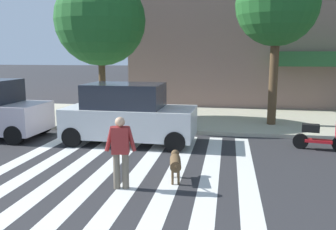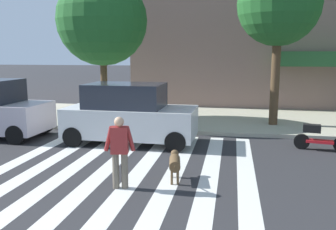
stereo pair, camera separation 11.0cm
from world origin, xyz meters
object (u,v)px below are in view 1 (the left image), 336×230
object	(u,v)px
pedestrian_dog_walker	(121,149)
dog_on_leash	(175,162)
street_tree_nearest	(100,21)
parked_scooter	(321,135)
parked_car_behind_first	(129,115)
street_tree_middle	(277,5)

from	to	relation	value
pedestrian_dog_walker	dog_on_leash	xyz separation A→B (m)	(1.12, 0.73, -0.48)
street_tree_nearest	pedestrian_dog_walker	world-z (taller)	street_tree_nearest
parked_scooter	dog_on_leash	distance (m)	5.34
parked_car_behind_first	street_tree_middle	size ratio (longest dim) A/B	0.69
street_tree_nearest	street_tree_middle	bearing A→B (deg)	0.14
street_tree_middle	parked_scooter	bearing A→B (deg)	-71.09
street_tree_nearest	dog_on_leash	bearing A→B (deg)	-57.74
parked_car_behind_first	pedestrian_dog_walker	size ratio (longest dim) A/B	2.67
street_tree_nearest	street_tree_middle	world-z (taller)	street_tree_middle
pedestrian_dog_walker	dog_on_leash	distance (m)	1.42
parked_car_behind_first	street_tree_nearest	bearing A→B (deg)	122.32
street_tree_nearest	parked_scooter	bearing A→B (deg)	-21.47
parked_scooter	street_tree_middle	xyz separation A→B (m)	(-1.13, 3.29, 4.36)
parked_car_behind_first	street_tree_middle	distance (m)	7.21
street_tree_middle	dog_on_leash	world-z (taller)	street_tree_middle
parked_car_behind_first	pedestrian_dog_walker	bearing A→B (deg)	-76.50
street_tree_middle	pedestrian_dog_walker	distance (m)	9.35
parked_scooter	street_tree_middle	size ratio (longest dim) A/B	0.26
dog_on_leash	street_tree_nearest	bearing A→B (deg)	122.26
parked_scooter	street_tree_middle	bearing A→B (deg)	108.91
parked_car_behind_first	parked_scooter	size ratio (longest dim) A/B	2.69
parked_scooter	street_tree_middle	world-z (taller)	street_tree_middle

